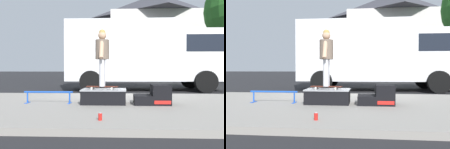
# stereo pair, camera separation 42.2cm
# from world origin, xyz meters

# --- Properties ---
(ground_plane) EXTENTS (140.00, 140.00, 0.00)m
(ground_plane) POSITION_xyz_m (0.00, 0.00, 0.00)
(ground_plane) COLOR black
(sidewalk_slab) EXTENTS (50.00, 5.00, 0.12)m
(sidewalk_slab) POSITION_xyz_m (0.00, -3.00, 0.06)
(sidewalk_slab) COLOR gray
(sidewalk_slab) RESTS_ON ground
(skate_box) EXTENTS (1.09, 0.71, 0.36)m
(skate_box) POSITION_xyz_m (-0.14, -2.97, 0.31)
(skate_box) COLOR black
(skate_box) RESTS_ON sidewalk_slab
(kicker_ramp) EXTENTS (0.86, 0.73, 0.47)m
(kicker_ramp) POSITION_xyz_m (1.11, -2.97, 0.32)
(kicker_ramp) COLOR black
(kicker_ramp) RESTS_ON sidewalk_slab
(grind_rail) EXTENTS (1.23, 0.28, 0.30)m
(grind_rail) POSITION_xyz_m (-1.53, -2.96, 0.34)
(grind_rail) COLOR blue
(grind_rail) RESTS_ON sidewalk_slab
(skateboard) EXTENTS (0.79, 0.27, 0.07)m
(skateboard) POSITION_xyz_m (-0.18, -2.94, 0.53)
(skateboard) COLOR #4C1E14
(skateboard) RESTS_ON skate_box
(skater_kid) EXTENTS (0.34, 0.72, 1.41)m
(skater_kid) POSITION_xyz_m (-0.18, -2.94, 1.37)
(skater_kid) COLOR silver
(skater_kid) RESTS_ON skateboard
(soda_can) EXTENTS (0.07, 0.07, 0.13)m
(soda_can) POSITION_xyz_m (-0.05, -4.92, 0.18)
(soda_can) COLOR red
(soda_can) RESTS_ON sidewalk_slab
(box_truck) EXTENTS (6.91, 2.63, 3.05)m
(box_truck) POSITION_xyz_m (1.36, 2.20, 1.70)
(box_truck) COLOR silver
(box_truck) RESTS_ON ground
(house_behind) EXTENTS (9.54, 8.22, 8.40)m
(house_behind) POSITION_xyz_m (3.77, 15.27, 4.24)
(house_behind) COLOR silver
(house_behind) RESTS_ON ground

